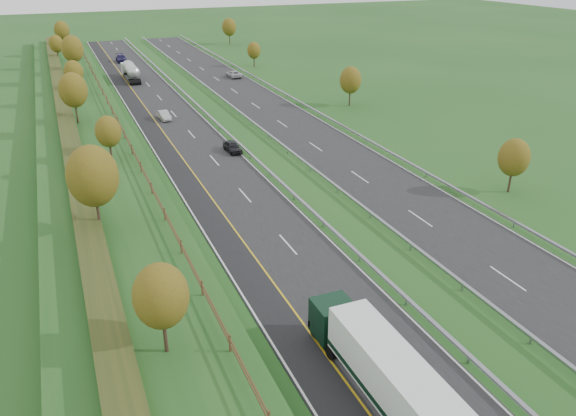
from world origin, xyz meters
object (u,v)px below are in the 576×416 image
at_px(road_tanker, 131,71).
at_px(car_oncoming, 234,74).
at_px(box_lorry, 393,382).
at_px(car_silver_mid, 164,115).
at_px(car_small_far, 121,58).
at_px(car_dark_near, 233,147).

height_order(road_tanker, car_oncoming, road_tanker).
height_order(box_lorry, car_silver_mid, box_lorry).
bearing_deg(car_silver_mid, car_oncoming, 48.21).
bearing_deg(car_small_far, car_oncoming, -53.52).
xyz_separation_m(road_tanker, car_silver_mid, (0.25, -32.25, -1.15)).
relative_size(car_silver_mid, car_small_far, 0.74).
distance_m(car_silver_mid, car_small_far, 54.59).
distance_m(car_dark_near, car_oncoming, 48.09).
relative_size(road_tanker, car_silver_mid, 2.76).
height_order(car_small_far, car_oncoming, car_small_far).
relative_size(car_dark_near, car_oncoming, 0.81).
bearing_deg(box_lorry, car_silver_mid, 89.68).
distance_m(car_small_far, car_oncoming, 33.68).
bearing_deg(car_dark_near, car_small_far, 90.50).
distance_m(road_tanker, car_oncoming, 20.79).
bearing_deg(car_dark_near, car_silver_mid, 102.30).
bearing_deg(road_tanker, car_small_far, 87.69).
xyz_separation_m(car_small_far, car_oncoming, (19.15, -27.71, -0.11)).
relative_size(road_tanker, car_small_far, 2.05).
bearing_deg(road_tanker, box_lorry, -90.07).
xyz_separation_m(box_lorry, car_oncoming, (20.17, 92.93, -1.60)).
bearing_deg(car_silver_mid, box_lorry, -95.73).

